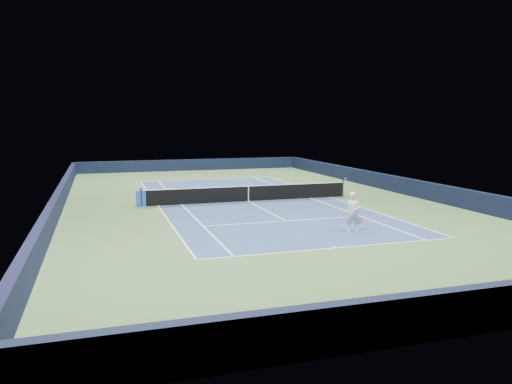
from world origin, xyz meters
name	(u,v)px	position (x,y,z in m)	size (l,w,h in m)	color
ground	(248,201)	(0.00, 0.00, 0.00)	(40.00, 40.00, 0.00)	#3B5D33
wall_far	(191,165)	(0.00, 19.82, 0.55)	(22.00, 0.35, 1.10)	black
wall_near	(490,307)	(0.00, -19.82, 0.55)	(22.00, 0.35, 1.10)	black
wall_right	(402,185)	(10.82, 0.00, 0.55)	(0.35, 40.00, 1.10)	black
wall_left	(59,201)	(-10.82, 0.00, 0.55)	(0.35, 40.00, 1.10)	black
court_surface	(248,201)	(0.00, 0.00, 0.00)	(10.97, 23.77, 0.01)	navy
baseline_far	(208,179)	(0.00, 11.88, 0.01)	(10.97, 0.08, 0.00)	white
baseline_near	(336,248)	(0.00, -11.88, 0.01)	(10.97, 0.08, 0.00)	white
sideline_doubles_right	(330,197)	(5.49, 0.00, 0.01)	(0.08, 23.77, 0.00)	white
sideline_doubles_left	(158,206)	(-5.49, 0.00, 0.01)	(0.08, 23.77, 0.00)	white
sideline_singles_right	(310,198)	(4.12, 0.00, 0.01)	(0.08, 23.77, 0.00)	white
sideline_singles_left	(181,204)	(-4.12, 0.00, 0.01)	(0.08, 23.77, 0.00)	white
service_line_far	(223,188)	(0.00, 6.40, 0.01)	(8.23, 0.08, 0.00)	white
service_line_near	(286,221)	(0.00, -6.40, 0.01)	(8.23, 0.08, 0.00)	white
center_service_line	(248,201)	(0.00, 0.00, 0.01)	(0.08, 12.80, 0.00)	white
center_mark_far	(208,180)	(0.00, 11.73, 0.01)	(0.08, 0.30, 0.00)	white
center_mark_near	(335,247)	(0.00, -11.73, 0.01)	(0.08, 0.30, 0.00)	white
tennis_net	(248,193)	(0.00, 0.00, 0.50)	(12.90, 0.10, 1.07)	black
sponsor_cube	(141,198)	(-6.40, 0.22, 0.46)	(0.64, 0.57, 0.91)	blue
tennis_player	(353,212)	(2.05, -9.41, 0.88)	(0.83, 1.30, 2.28)	white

